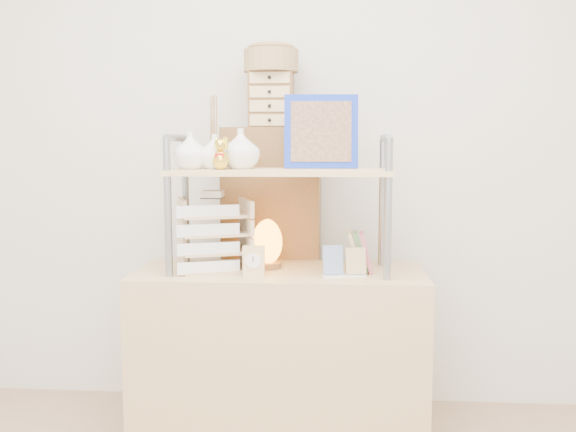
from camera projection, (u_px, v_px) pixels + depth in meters
The scene contains 9 objects.
desk at pixel (280, 358), 2.71m from camera, with size 1.20×0.50×0.75m, color tan.
cabinet at pixel (272, 270), 3.05m from camera, with size 0.45×0.24×1.35m, color brown.
hutch at pixel (257, 164), 2.64m from camera, with size 0.90×0.34×0.73m.
letter_tray at pixel (214, 238), 2.67m from camera, with size 0.34×0.34×0.33m.
salt_lamp at pixel (267, 243), 2.71m from camera, with size 0.14×0.13×0.21m.
desk_clock at pixel (254, 261), 2.55m from camera, with size 0.09×0.04×0.12m.
postcard_stand at pixel (344, 268), 2.55m from camera, with size 0.18×0.09×0.12m.
drawer_chest at pixel (271, 100), 2.94m from camera, with size 0.20×0.16×0.25m.
woven_basket at pixel (271, 61), 2.92m from camera, with size 0.25×0.25×0.10m, color olive.
Camera 1 is at (0.22, -1.42, 1.28)m, focal length 40.00 mm.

